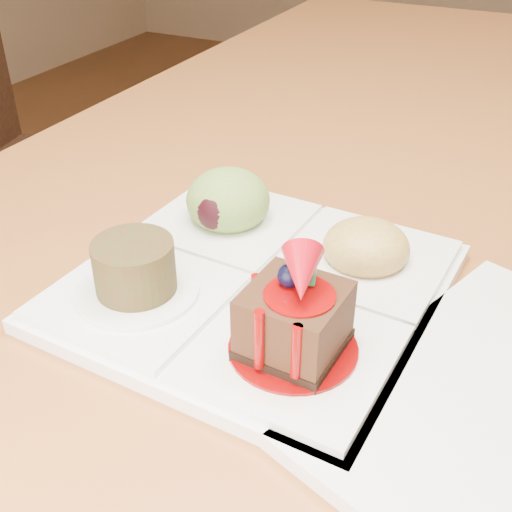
% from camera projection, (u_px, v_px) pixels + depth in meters
% --- Properties ---
extents(dining_table, '(1.00, 1.80, 0.75)m').
position_uv_depth(dining_table, '(440.00, 250.00, 0.70)').
color(dining_table, '#9A5C28').
rests_on(dining_table, ground).
extents(chair_left, '(0.46, 0.46, 0.87)m').
position_uv_depth(chair_left, '(1.00, 141.00, 1.44)').
color(chair_left, '#331C11').
rests_on(chair_left, ground).
extents(sampler_plate, '(0.29, 0.29, 0.11)m').
position_uv_depth(sampler_plate, '(256.00, 267.00, 0.51)').
color(sampler_plate, white).
rests_on(sampler_plate, dining_table).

